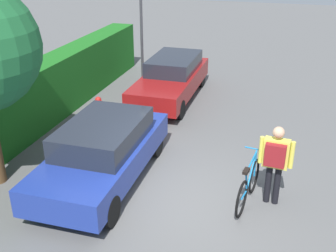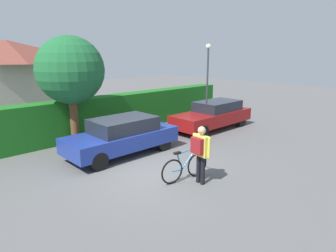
# 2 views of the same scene
# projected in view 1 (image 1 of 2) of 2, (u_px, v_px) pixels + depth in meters

# --- Properties ---
(ground_plane) EXTENTS (60.00, 60.00, 0.00)m
(ground_plane) POSITION_uv_depth(u_px,v_px,m) (180.00, 201.00, 8.65)
(ground_plane) COLOR #585858
(parked_car_near) EXTENTS (4.26, 1.75, 1.39)m
(parked_car_near) POSITION_uv_depth(u_px,v_px,m) (103.00, 151.00, 9.12)
(parked_car_near) COLOR navy
(parked_car_near) RESTS_ON ground
(parked_car_far) EXTENTS (4.58, 1.66, 1.37)m
(parked_car_far) POSITION_uv_depth(u_px,v_px,m) (172.00, 78.00, 13.93)
(parked_car_far) COLOR maroon
(parked_car_far) RESTS_ON ground
(bicycle) EXTENTS (1.69, 0.50, 1.04)m
(bicycle) POSITION_uv_depth(u_px,v_px,m) (248.00, 185.00, 8.43)
(bicycle) COLOR black
(bicycle) RESTS_ON ground
(person_rider) EXTENTS (0.38, 0.68, 1.72)m
(person_rider) POSITION_uv_depth(u_px,v_px,m) (275.00, 158.00, 8.15)
(person_rider) COLOR black
(person_rider) RESTS_ON ground
(street_lamp) EXTENTS (0.28, 0.28, 4.19)m
(street_lamp) POSITION_uv_depth(u_px,v_px,m) (141.00, 9.00, 14.68)
(street_lamp) COLOR #38383D
(street_lamp) RESTS_ON ground
(fire_hydrant) EXTENTS (0.20, 0.20, 0.81)m
(fire_hydrant) POSITION_uv_depth(u_px,v_px,m) (99.00, 109.00, 12.16)
(fire_hydrant) COLOR red
(fire_hydrant) RESTS_ON ground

